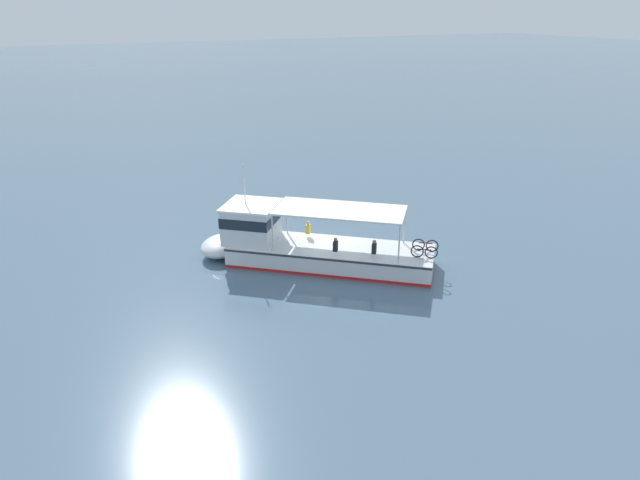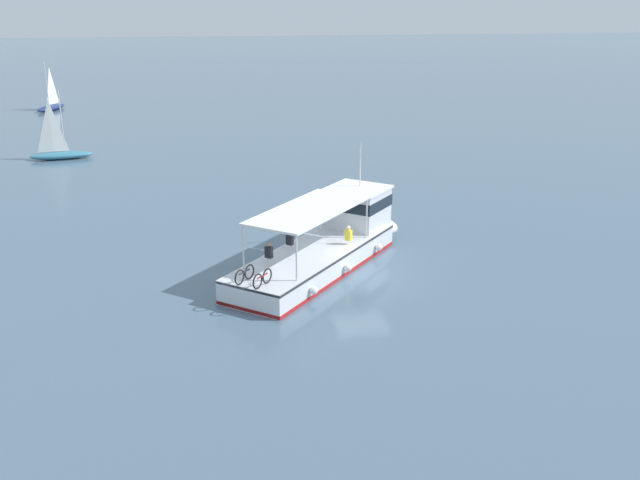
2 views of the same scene
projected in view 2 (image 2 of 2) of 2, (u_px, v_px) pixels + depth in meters
name	position (u px, v px, depth m)	size (l,w,h in m)	color
ground_plane	(362.00, 276.00, 33.81)	(400.00, 400.00, 0.00)	slate
ferry_main	(330.00, 242.00, 35.38)	(11.82, 10.40, 5.32)	silver
sailboat_horizon_east	(51.00, 106.00, 81.26)	(4.96, 3.19, 5.40)	navy
sailboat_far_right	(61.00, 152.00, 57.45)	(2.08, 4.95, 5.40)	teal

